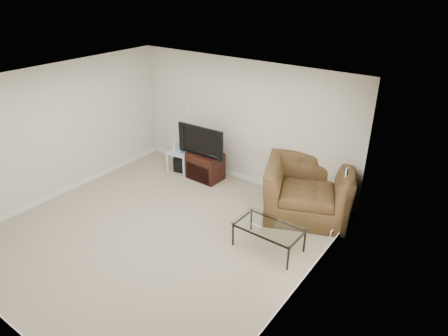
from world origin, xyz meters
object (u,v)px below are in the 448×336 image
Objects in this scene: subwoofer at (184,163)px; coffee_table at (268,237)px; tv_stand at (205,166)px; side_table at (182,161)px; television at (204,140)px; recliner at (309,182)px.

subwoofer is 3.19m from coffee_table.
tv_stand is 1.45× the size of side_table.
coffee_table is (2.94, -1.30, -0.02)m from side_table.
tv_stand is 0.60m from television.
side_table is (-0.65, 0.00, -0.06)m from tv_stand.
recliner is 1.39× the size of coffee_table.
television reaches higher than coffee_table.
coffee_table reaches higher than subwoofer.
recliner reaches higher than television.
recliner reaches higher than side_table.
recliner is (2.97, 0.00, 0.41)m from side_table.
television is 2.98× the size of subwoofer.
tv_stand is 0.70× the size of television.
coffee_table is (2.28, -1.30, -0.08)m from tv_stand.
side_table is at bearing 157.32° from recliner.
subwoofer is 2.98m from recliner.
television reaches higher than tv_stand.
side_table is at bearing 175.67° from television.
television is (-0.00, -0.03, 0.60)m from tv_stand.
side_table is at bearing -178.01° from tv_stand.
coffee_table is at bearing -114.03° from recliner.
subwoofer is at bearing 173.56° from television.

